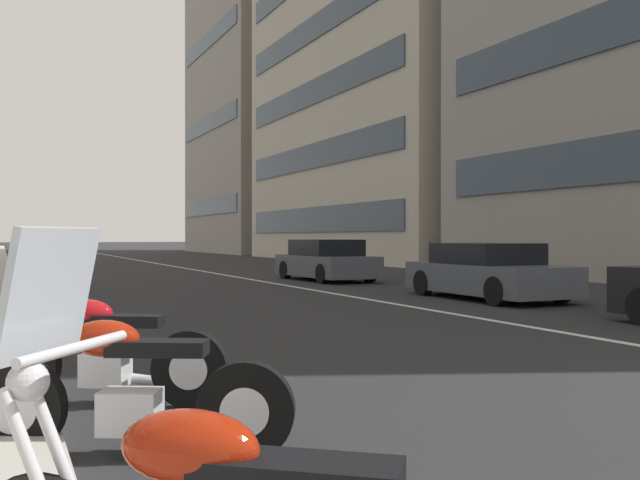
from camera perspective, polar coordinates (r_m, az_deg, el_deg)
name	(u,v)px	position (r m, az deg, el deg)	size (l,w,h in m)	color
lane_centre_stripe	(158,264)	(38.26, -13.15, -1.91)	(110.00, 0.16, 0.01)	silver
motorcycle_under_tarp	(127,394)	(4.80, -15.59, -12.10)	(1.10, 1.97, 1.10)	black
motorcycle_nearest_camera	(101,353)	(6.30, -17.55, -8.88)	(1.21, 1.90, 1.49)	black
car_following_behind	(487,272)	(16.59, 13.60, -2.61)	(4.40, 2.01, 1.30)	#4C515B
car_far_down_avenue	(326,261)	(22.98, 0.48, -1.74)	(4.45, 1.97, 1.36)	#4C515B
office_tower_mid_left	(422,18)	(47.19, 8.43, 17.64)	(22.75, 15.36, 31.08)	beige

